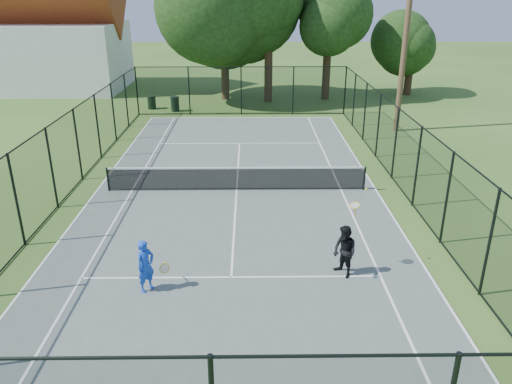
{
  "coord_description": "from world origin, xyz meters",
  "views": [
    {
      "loc": [
        0.53,
        -18.19,
        7.4
      ],
      "look_at": [
        0.72,
        -3.0,
        1.2
      ],
      "focal_mm": 35.0,
      "sensor_mm": 36.0,
      "label": 1
    }
  ],
  "objects_px": {
    "utility_pole": "(404,52)",
    "tennis_net": "(237,178)",
    "player_blue": "(146,266)",
    "trash_bin_left": "(152,102)",
    "player_black": "(345,251)",
    "trash_bin_right": "(175,104)"
  },
  "relations": [
    {
      "from": "utility_pole",
      "to": "tennis_net",
      "type": "bearing_deg",
      "value": -134.15
    },
    {
      "from": "tennis_net",
      "to": "utility_pole",
      "type": "relative_size",
      "value": 1.18
    },
    {
      "from": "player_blue",
      "to": "trash_bin_left",
      "type": "bearing_deg",
      "value": 99.94
    },
    {
      "from": "utility_pole",
      "to": "player_blue",
      "type": "distance_m",
      "value": 19.67
    },
    {
      "from": "trash_bin_left",
      "to": "player_black",
      "type": "height_order",
      "value": "player_black"
    },
    {
      "from": "player_blue",
      "to": "player_black",
      "type": "relative_size",
      "value": 0.61
    },
    {
      "from": "trash_bin_left",
      "to": "trash_bin_right",
      "type": "distance_m",
      "value": 1.79
    },
    {
      "from": "trash_bin_left",
      "to": "trash_bin_right",
      "type": "relative_size",
      "value": 0.91
    },
    {
      "from": "utility_pole",
      "to": "player_blue",
      "type": "relative_size",
      "value": 5.94
    },
    {
      "from": "trash_bin_left",
      "to": "tennis_net",
      "type": "bearing_deg",
      "value": -67.88
    },
    {
      "from": "trash_bin_right",
      "to": "player_black",
      "type": "bearing_deg",
      "value": -69.93
    },
    {
      "from": "player_blue",
      "to": "player_black",
      "type": "height_order",
      "value": "player_black"
    },
    {
      "from": "tennis_net",
      "to": "trash_bin_right",
      "type": "distance_m",
      "value": 14.62
    },
    {
      "from": "tennis_net",
      "to": "player_blue",
      "type": "xyz_separation_m",
      "value": [
        -2.17,
        -6.97,
        0.2
      ]
    },
    {
      "from": "trash_bin_right",
      "to": "player_blue",
      "type": "relative_size",
      "value": 0.66
    },
    {
      "from": "player_black",
      "to": "tennis_net",
      "type": "bearing_deg",
      "value": 116.03
    },
    {
      "from": "trash_bin_right",
      "to": "player_blue",
      "type": "height_order",
      "value": "player_blue"
    },
    {
      "from": "tennis_net",
      "to": "player_blue",
      "type": "bearing_deg",
      "value": -107.32
    },
    {
      "from": "tennis_net",
      "to": "player_black",
      "type": "relative_size",
      "value": 4.26
    },
    {
      "from": "trash_bin_left",
      "to": "player_black",
      "type": "xyz_separation_m",
      "value": [
        9.06,
        -21.01,
        0.36
      ]
    },
    {
      "from": "trash_bin_left",
      "to": "utility_pole",
      "type": "relative_size",
      "value": 0.1
    },
    {
      "from": "utility_pole",
      "to": "trash_bin_right",
      "type": "bearing_deg",
      "value": 159.18
    }
  ]
}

